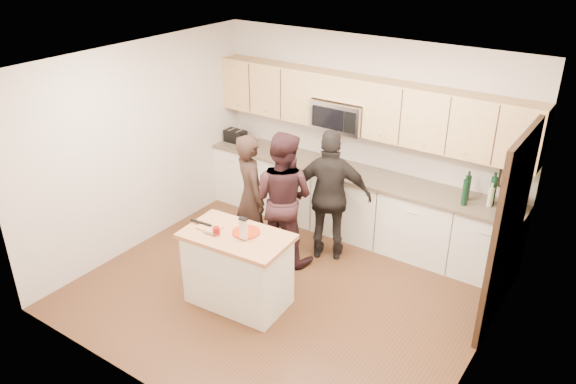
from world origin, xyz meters
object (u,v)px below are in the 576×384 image
Objects in this scene: toaster at (236,136)px; woman_center at (282,198)px; woman_right at (331,196)px; woman_left at (251,196)px; island at (238,268)px.

woman_center reaches higher than toaster.
woman_center is at bearing -33.54° from toaster.
toaster is 2.22m from woman_right.
woman_center is 0.61m from woman_right.
woman_center is (1.62, -1.08, -0.16)m from toaster.
woman_center is at bearing -129.21° from woman_left.
woman_center is at bearing 14.80° from woman_right.
island is at bearing 151.91° from woman_left.
woman_left reaches higher than toaster.
toaster is at bearing -42.14° from woman_center.
island is 3.79× the size of toaster.
woman_left is 0.42m from woman_center.
woman_left is at bearing -44.46° from toaster.
woman_center is at bearing 92.81° from island.
island is 2.83m from toaster.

